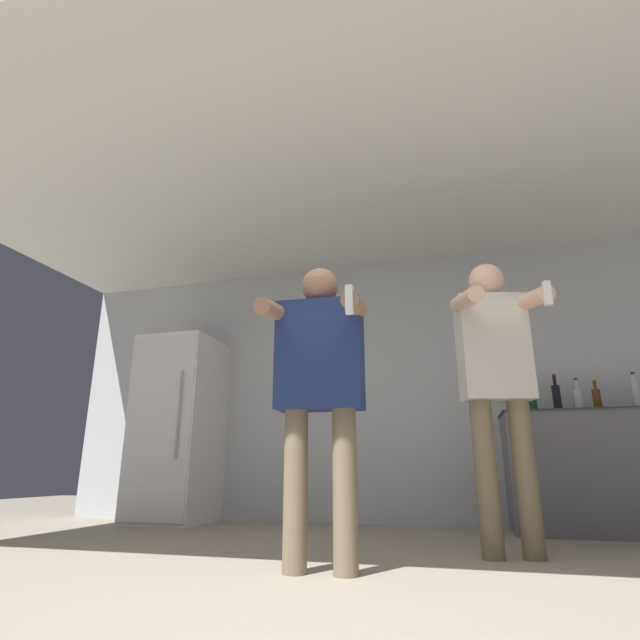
# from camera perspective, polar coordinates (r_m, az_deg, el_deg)

# --- Properties ---
(wall_back) EXTENTS (7.00, 0.06, 2.55)m
(wall_back) POSITION_cam_1_polar(r_m,az_deg,el_deg) (4.96, 8.50, -7.36)
(wall_back) COLOR #B2B7BC
(wall_back) RESTS_ON ground_plane
(ceiling_slab) EXTENTS (7.00, 3.77, 0.05)m
(ceiling_slab) POSITION_cam_1_polar(r_m,az_deg,el_deg) (3.87, 4.40, 16.02)
(ceiling_slab) COLOR silver
(ceiling_slab) RESTS_ON wall_back
(refrigerator) EXTENTS (0.70, 0.76, 1.76)m
(refrigerator) POSITION_cam_1_polar(r_m,az_deg,el_deg) (5.23, -15.88, -11.74)
(refrigerator) COLOR white
(refrigerator) RESTS_ON ground_plane
(counter) EXTENTS (1.48, 0.64, 0.93)m
(counter) POSITION_cam_1_polar(r_m,az_deg,el_deg) (4.65, 29.83, -14.80)
(counter) COLOR slate
(counter) RESTS_ON ground_plane
(bottle_tall_gin) EXTENTS (0.07, 0.07, 0.33)m
(bottle_tall_gin) POSITION_cam_1_polar(r_m,az_deg,el_deg) (4.67, 25.43, -7.97)
(bottle_tall_gin) COLOR black
(bottle_tall_gin) RESTS_ON counter
(bottle_short_whiskey) EXTENTS (0.08, 0.08, 0.29)m
(bottle_short_whiskey) POSITION_cam_1_polar(r_m,az_deg,el_deg) (4.70, 27.45, -8.08)
(bottle_short_whiskey) COLOR silver
(bottle_short_whiskey) RESTS_ON counter
(bottle_green_wine) EXTENTS (0.06, 0.06, 0.27)m
(bottle_green_wine) POSITION_cam_1_polar(r_m,az_deg,el_deg) (4.73, 29.09, -7.90)
(bottle_green_wine) COLOR #563314
(bottle_green_wine) RESTS_ON counter
(bottle_brown_liquor) EXTENTS (0.06, 0.06, 0.31)m
(bottle_brown_liquor) POSITION_cam_1_polar(r_m,az_deg,el_deg) (4.81, 32.42, -7.14)
(bottle_brown_liquor) COLOR silver
(bottle_brown_liquor) RESTS_ON counter
(bottle_amber_bourbon) EXTENTS (0.08, 0.08, 0.29)m
(bottle_amber_bourbon) POSITION_cam_1_polar(r_m,az_deg,el_deg) (4.64, 23.02, -8.58)
(bottle_amber_bourbon) COLOR #194723
(bottle_amber_bourbon) RESTS_ON counter
(person_woman_foreground) EXTENTS (0.55, 0.50, 1.57)m
(person_woman_foreground) POSITION_cam_1_polar(r_m,az_deg,el_deg) (2.66, -0.04, -6.58)
(person_woman_foreground) COLOR #75664C
(person_woman_foreground) RESTS_ON ground_plane
(person_man_side) EXTENTS (0.58, 0.62, 1.78)m
(person_man_side) POSITION_cam_1_polar(r_m,az_deg,el_deg) (3.27, 19.49, -5.45)
(person_man_side) COLOR #75664C
(person_man_side) RESTS_ON ground_plane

